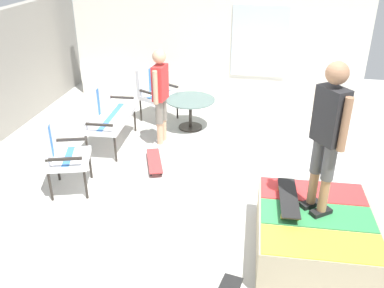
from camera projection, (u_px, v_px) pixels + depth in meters
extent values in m
cube|color=beige|center=(212.00, 203.00, 5.75)|extent=(12.00, 12.00, 0.10)
cube|color=white|center=(215.00, 46.00, 8.60)|extent=(0.20, 6.00, 2.41)
cube|color=silver|center=(259.00, 42.00, 8.29)|extent=(0.03, 1.10, 1.40)
cube|color=tan|center=(314.00, 235.00, 4.65)|extent=(1.49, 1.30, 0.52)
cube|color=yellow|center=(323.00, 244.00, 4.10)|extent=(0.51, 1.23, 0.01)
cube|color=#338C4C|center=(317.00, 215.00, 4.53)|extent=(0.51, 1.23, 0.01)
cube|color=red|center=(312.00, 191.00, 4.95)|extent=(0.51, 1.23, 0.01)
cylinder|color=#B2B2B7|center=(261.00, 213.00, 4.62)|extent=(1.39, 0.10, 0.05)
cylinder|color=#2D2823|center=(115.00, 149.00, 6.59)|extent=(0.04, 0.04, 0.44)
cylinder|color=#2D2823|center=(135.00, 120.00, 7.62)|extent=(0.04, 0.04, 0.44)
cylinder|color=#2D2823|center=(87.00, 147.00, 6.65)|extent=(0.04, 0.04, 0.44)
cylinder|color=#2D2823|center=(110.00, 119.00, 7.68)|extent=(0.04, 0.04, 0.44)
cube|color=silver|center=(111.00, 119.00, 7.02)|extent=(1.27, 0.60, 0.08)
cube|color=#3872C6|center=(111.00, 117.00, 7.00)|extent=(1.21, 0.15, 0.00)
cube|color=silver|center=(96.00, 102.00, 6.92)|extent=(1.25, 0.13, 0.50)
cube|color=#3872C6|center=(96.00, 102.00, 6.92)|extent=(0.10, 0.09, 0.46)
cube|color=#2D2823|center=(98.00, 125.00, 6.41)|extent=(0.06, 0.47, 0.04)
cube|color=#2D2823|center=(121.00, 97.00, 7.48)|extent=(0.06, 0.47, 0.04)
cylinder|color=#2D2823|center=(158.00, 116.00, 7.79)|extent=(0.04, 0.04, 0.44)
cylinder|color=#2D2823|center=(177.00, 108.00, 8.16)|extent=(0.04, 0.04, 0.44)
cylinder|color=#2D2823|center=(141.00, 110.00, 8.05)|extent=(0.04, 0.04, 0.44)
cylinder|color=#2D2823|center=(160.00, 102.00, 8.43)|extent=(0.04, 0.04, 0.44)
cube|color=silver|center=(159.00, 96.00, 7.99)|extent=(0.81, 0.78, 0.08)
cube|color=#3872C6|center=(159.00, 94.00, 7.97)|extent=(0.56, 0.36, 0.00)
cube|color=silver|center=(149.00, 79.00, 7.99)|extent=(0.58, 0.37, 0.50)
cube|color=#3872C6|center=(149.00, 79.00, 7.99)|extent=(0.13, 0.12, 0.46)
cube|color=#2D2823|center=(148.00, 92.00, 7.72)|extent=(0.26, 0.43, 0.04)
cube|color=#2D2823|center=(169.00, 85.00, 8.12)|extent=(0.26, 0.43, 0.04)
cylinder|color=#2D2823|center=(86.00, 185.00, 5.66)|extent=(0.04, 0.04, 0.44)
cylinder|color=#2D2823|center=(90.00, 165.00, 6.14)|extent=(0.04, 0.04, 0.44)
cylinder|color=#2D2823|center=(50.00, 187.00, 5.61)|extent=(0.04, 0.04, 0.44)
cylinder|color=#2D2823|center=(58.00, 167.00, 6.09)|extent=(0.04, 0.04, 0.44)
cube|color=silver|center=(69.00, 159.00, 5.76)|extent=(0.75, 0.70, 0.08)
cube|color=#3872C6|center=(68.00, 156.00, 5.74)|extent=(0.58, 0.26, 0.00)
cube|color=silver|center=(48.00, 141.00, 5.60)|extent=(0.62, 0.25, 0.50)
cube|color=#3872C6|center=(48.00, 141.00, 5.60)|extent=(0.12, 0.11, 0.46)
cube|color=#2D2823|center=(64.00, 159.00, 5.43)|extent=(0.17, 0.46, 0.04)
cube|color=#2D2823|center=(70.00, 140.00, 5.94)|extent=(0.17, 0.46, 0.04)
cylinder|color=#2D2823|center=(190.00, 114.00, 7.73)|extent=(0.06, 0.06, 0.55)
cylinder|color=#2D2823|center=(190.00, 127.00, 7.84)|extent=(0.44, 0.44, 0.03)
cylinder|color=slate|center=(190.00, 100.00, 7.60)|extent=(0.90, 0.90, 0.02)
cube|color=silver|center=(160.00, 145.00, 7.15)|extent=(0.14, 0.25, 0.05)
cylinder|color=tan|center=(160.00, 133.00, 7.05)|extent=(0.10, 0.10, 0.39)
cylinder|color=slate|center=(159.00, 112.00, 6.88)|extent=(0.13, 0.13, 0.39)
cube|color=silver|center=(164.00, 141.00, 7.30)|extent=(0.14, 0.25, 0.05)
cylinder|color=tan|center=(164.00, 129.00, 7.20)|extent=(0.10, 0.10, 0.39)
cylinder|color=slate|center=(163.00, 108.00, 7.02)|extent=(0.13, 0.13, 0.39)
cube|color=red|center=(160.00, 83.00, 6.73)|extent=(0.34, 0.22, 0.58)
sphere|color=tan|center=(159.00, 57.00, 6.54)|extent=(0.22, 0.22, 0.22)
cylinder|color=tan|center=(155.00, 88.00, 6.57)|extent=(0.08, 0.08, 0.55)
cylinder|color=tan|center=(165.00, 80.00, 6.91)|extent=(0.08, 0.08, 0.55)
cube|color=black|center=(310.00, 204.00, 4.66)|extent=(0.23, 0.26, 0.05)
cylinder|color=#9E7051|center=(313.00, 187.00, 4.57)|extent=(0.10, 0.10, 0.39)
cylinder|color=#4C4C51|center=(318.00, 156.00, 4.39)|extent=(0.13, 0.13, 0.39)
cube|color=black|center=(321.00, 212.00, 4.53)|extent=(0.23, 0.26, 0.05)
cylinder|color=#9E7051|center=(324.00, 195.00, 4.43)|extent=(0.10, 0.10, 0.39)
cylinder|color=#4C4C51|center=(329.00, 163.00, 4.25)|extent=(0.13, 0.13, 0.39)
cube|color=#262628|center=(330.00, 116.00, 4.10)|extent=(0.36, 0.34, 0.58)
sphere|color=#9E7051|center=(337.00, 73.00, 3.91)|extent=(0.22, 0.22, 0.22)
cylinder|color=#9E7051|center=(316.00, 111.00, 4.27)|extent=(0.08, 0.08, 0.55)
cylinder|color=#9E7051|center=(345.00, 125.00, 3.95)|extent=(0.08, 0.08, 0.55)
cube|color=#B23838|center=(154.00, 161.00, 6.52)|extent=(0.82, 0.46, 0.02)
cylinder|color=#333333|center=(158.00, 155.00, 6.81)|extent=(0.06, 0.05, 0.06)
cylinder|color=#333333|center=(148.00, 156.00, 6.78)|extent=(0.06, 0.05, 0.06)
cylinder|color=#333333|center=(161.00, 173.00, 6.31)|extent=(0.06, 0.05, 0.06)
cylinder|color=#333333|center=(151.00, 174.00, 6.29)|extent=(0.06, 0.05, 0.06)
cylinder|color=#333333|center=(223.00, 287.00, 4.27)|extent=(0.06, 0.04, 0.06)
cube|color=black|center=(289.00, 197.00, 4.66)|extent=(0.81, 0.24, 0.01)
cylinder|color=gold|center=(293.00, 189.00, 4.93)|extent=(0.06, 0.03, 0.06)
cylinder|color=gold|center=(279.00, 188.00, 4.95)|extent=(0.06, 0.03, 0.06)
cylinder|color=gold|center=(298.00, 218.00, 4.43)|extent=(0.06, 0.03, 0.06)
cylinder|color=gold|center=(282.00, 216.00, 4.45)|extent=(0.06, 0.03, 0.06)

